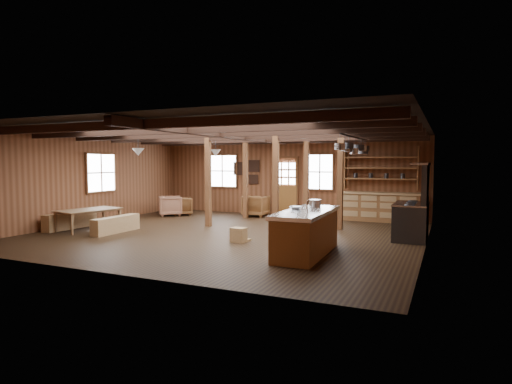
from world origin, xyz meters
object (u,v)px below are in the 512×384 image
at_px(commercial_range, 413,215).
at_px(armchair_a, 182,206).
at_px(dining_table, 90,220).
at_px(kitchen_island, 306,232).
at_px(armchair_b, 256,206).
at_px(armchair_c, 170,206).

bearing_deg(commercial_range, armchair_a, 167.79).
bearing_deg(commercial_range, dining_table, -165.17).
distance_m(dining_table, armchair_a, 4.04).
xyz_separation_m(kitchen_island, armchair_b, (-3.59, 5.36, -0.10)).
distance_m(commercial_range, armchair_b, 6.07).
xyz_separation_m(dining_table, armchair_b, (3.05, 4.82, 0.08)).
xyz_separation_m(commercial_range, dining_table, (-8.55, -2.26, -0.33)).
height_order(armchair_b, armchair_c, armchair_b).
height_order(commercial_range, dining_table, commercial_range).
bearing_deg(armchair_b, dining_table, 55.43).
relative_size(kitchen_island, armchair_a, 3.48).
xyz_separation_m(commercial_range, armchair_a, (-8.12, 1.76, -0.30)).
distance_m(kitchen_island, armchair_b, 6.45).
bearing_deg(armchair_c, dining_table, 136.44).
xyz_separation_m(kitchen_island, dining_table, (-6.64, 0.54, -0.18)).
xyz_separation_m(commercial_range, armchair_c, (-8.39, 1.42, -0.27)).
height_order(commercial_range, armchair_c, commercial_range).
height_order(kitchen_island, armchair_a, kitchen_island).
height_order(dining_table, armchair_c, armchair_c).
bearing_deg(dining_table, armchair_a, 4.53).
height_order(commercial_range, armchair_a, commercial_range).
relative_size(dining_table, armchair_a, 2.36).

